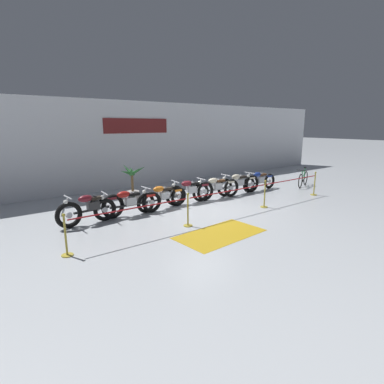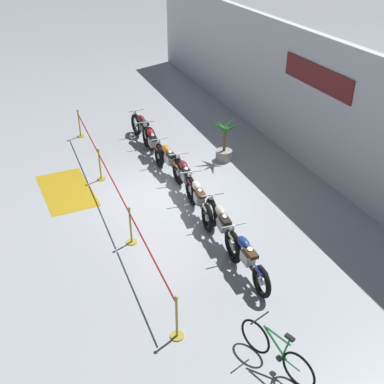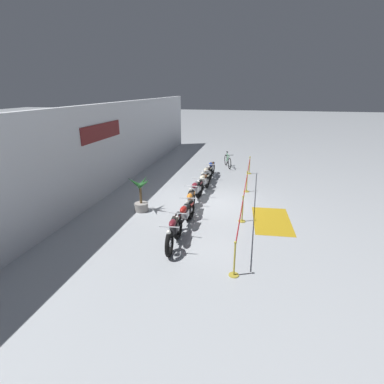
{
  "view_description": "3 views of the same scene",
  "coord_description": "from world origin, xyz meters",
  "px_view_note": "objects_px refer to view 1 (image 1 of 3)",
  "views": [
    {
      "loc": [
        -6.94,
        -8.58,
        3.07
      ],
      "look_at": [
        0.14,
        0.84,
        0.41
      ],
      "focal_mm": 28.0,
      "sensor_mm": 36.0,
      "label": 1
    },
    {
      "loc": [
        11.63,
        -3.66,
        7.26
      ],
      "look_at": [
        1.48,
        0.35,
        0.89
      ],
      "focal_mm": 45.0,
      "sensor_mm": 36.0,
      "label": 2
    },
    {
      "loc": [
        -12.39,
        -1.84,
        4.84
      ],
      "look_at": [
        -0.45,
        0.8,
        0.59
      ],
      "focal_mm": 28.0,
      "sensor_mm": 36.0,
      "label": 3
    }
  ],
  "objects_px": {
    "motorcycle_maroon_3": "(190,191)",
    "stanchion_far_left": "(195,202)",
    "stanchion_mid_left": "(188,215)",
    "stanchion_far_right": "(314,187)",
    "floor_banner": "(220,234)",
    "motorcycle_orange_2": "(163,197)",
    "stanchion_mid_right": "(264,198)",
    "motorcycle_red_1": "(129,203)",
    "motorcycle_blue_6": "(259,181)",
    "potted_palm_left_of_row": "(132,184)",
    "bicycle": "(303,179)",
    "motorcycle_cream_4": "(216,188)",
    "motorcycle_maroon_0": "(92,208)",
    "motorcycle_cream_5": "(239,184)"
  },
  "relations": [
    {
      "from": "motorcycle_maroon_3",
      "to": "stanchion_far_left",
      "type": "height_order",
      "value": "stanchion_far_left"
    },
    {
      "from": "motorcycle_maroon_3",
      "to": "stanchion_mid_left",
      "type": "relative_size",
      "value": 2.11
    },
    {
      "from": "stanchion_far_left",
      "to": "stanchion_far_right",
      "type": "xyz_separation_m",
      "value": [
        6.7,
        -0.0,
        -0.38
      ]
    },
    {
      "from": "motorcycle_maroon_3",
      "to": "stanchion_far_left",
      "type": "relative_size",
      "value": 0.21
    },
    {
      "from": "floor_banner",
      "to": "motorcycle_orange_2",
      "type": "bearing_deg",
      "value": 84.65
    },
    {
      "from": "stanchion_mid_right",
      "to": "motorcycle_red_1",
      "type": "bearing_deg",
      "value": 156.45
    },
    {
      "from": "motorcycle_blue_6",
      "to": "motorcycle_maroon_3",
      "type": "bearing_deg",
      "value": 179.22
    },
    {
      "from": "motorcycle_orange_2",
      "to": "potted_palm_left_of_row",
      "type": "bearing_deg",
      "value": 96.36
    },
    {
      "from": "motorcycle_blue_6",
      "to": "bicycle",
      "type": "bearing_deg",
      "value": -15.12
    },
    {
      "from": "motorcycle_blue_6",
      "to": "stanchion_far_left",
      "type": "xyz_separation_m",
      "value": [
        -5.5,
        -2.12,
        0.27
      ]
    },
    {
      "from": "stanchion_far_left",
      "to": "stanchion_mid_left",
      "type": "distance_m",
      "value": 0.46
    },
    {
      "from": "motorcycle_cream_4",
      "to": "bicycle",
      "type": "distance_m",
      "value": 5.35
    },
    {
      "from": "motorcycle_orange_2",
      "to": "stanchion_far_right",
      "type": "distance_m",
      "value": 6.91
    },
    {
      "from": "potted_palm_left_of_row",
      "to": "floor_banner",
      "type": "bearing_deg",
      "value": -88.26
    },
    {
      "from": "motorcycle_red_1",
      "to": "potted_palm_left_of_row",
      "type": "bearing_deg",
      "value": 61.25
    },
    {
      "from": "motorcycle_red_1",
      "to": "motorcycle_blue_6",
      "type": "bearing_deg",
      "value": 0.94
    },
    {
      "from": "motorcycle_orange_2",
      "to": "bicycle",
      "type": "relative_size",
      "value": 1.34
    },
    {
      "from": "stanchion_far_right",
      "to": "motorcycle_maroon_0",
      "type": "bearing_deg",
      "value": 167.39
    },
    {
      "from": "stanchion_far_right",
      "to": "motorcycle_cream_5",
      "type": "bearing_deg",
      "value": 140.11
    },
    {
      "from": "motorcycle_maroon_0",
      "to": "stanchion_mid_left",
      "type": "relative_size",
      "value": 2.16
    },
    {
      "from": "stanchion_mid_right",
      "to": "stanchion_far_right",
      "type": "distance_m",
      "value": 3.37
    },
    {
      "from": "motorcycle_maroon_3",
      "to": "bicycle",
      "type": "distance_m",
      "value": 6.64
    },
    {
      "from": "motorcycle_orange_2",
      "to": "floor_banner",
      "type": "xyz_separation_m",
      "value": [
        -0.07,
        -3.25,
        -0.46
      ]
    },
    {
      "from": "motorcycle_cream_5",
      "to": "motorcycle_cream_4",
      "type": "bearing_deg",
      "value": -177.06
    },
    {
      "from": "motorcycle_maroon_0",
      "to": "motorcycle_blue_6",
      "type": "bearing_deg",
      "value": 0.38
    },
    {
      "from": "potted_palm_left_of_row",
      "to": "floor_banner",
      "type": "relative_size",
      "value": 0.59
    },
    {
      "from": "bicycle",
      "to": "stanchion_far_right",
      "type": "relative_size",
      "value": 1.56
    },
    {
      "from": "motorcycle_maroon_3",
      "to": "stanchion_mid_left",
      "type": "distance_m",
      "value": 2.77
    },
    {
      "from": "motorcycle_red_1",
      "to": "potted_palm_left_of_row",
      "type": "xyz_separation_m",
      "value": [
        1.18,
        2.15,
        0.18
      ]
    },
    {
      "from": "motorcycle_cream_4",
      "to": "stanchion_far_left",
      "type": "distance_m",
      "value": 3.44
    },
    {
      "from": "motorcycle_orange_2",
      "to": "stanchion_mid_right",
      "type": "relative_size",
      "value": 2.09
    },
    {
      "from": "stanchion_mid_left",
      "to": "stanchion_far_right",
      "type": "xyz_separation_m",
      "value": [
        6.96,
        0.0,
        0.0
      ]
    },
    {
      "from": "motorcycle_maroon_0",
      "to": "stanchion_far_left",
      "type": "distance_m",
      "value": 3.28
    },
    {
      "from": "motorcycle_maroon_3",
      "to": "stanchion_mid_left",
      "type": "bearing_deg",
      "value": -128.16
    },
    {
      "from": "motorcycle_cream_5",
      "to": "stanchion_far_right",
      "type": "relative_size",
      "value": 2.26
    },
    {
      "from": "motorcycle_red_1",
      "to": "motorcycle_cream_5",
      "type": "distance_m",
      "value": 5.41
    },
    {
      "from": "motorcycle_cream_4",
      "to": "floor_banner",
      "type": "height_order",
      "value": "motorcycle_cream_4"
    },
    {
      "from": "potted_palm_left_of_row",
      "to": "stanchion_mid_left",
      "type": "relative_size",
      "value": 1.46
    },
    {
      "from": "motorcycle_orange_2",
      "to": "motorcycle_blue_6",
      "type": "bearing_deg",
      "value": 0.01
    },
    {
      "from": "motorcycle_maroon_0",
      "to": "floor_banner",
      "type": "height_order",
      "value": "motorcycle_maroon_0"
    },
    {
      "from": "motorcycle_red_1",
      "to": "stanchion_far_left",
      "type": "bearing_deg",
      "value": -57.5
    },
    {
      "from": "stanchion_far_left",
      "to": "stanchion_mid_right",
      "type": "distance_m",
      "value": 3.35
    },
    {
      "from": "motorcycle_maroon_3",
      "to": "motorcycle_cream_5",
      "type": "distance_m",
      "value": 2.69
    },
    {
      "from": "motorcycle_orange_2",
      "to": "motorcycle_red_1",
      "type": "bearing_deg",
      "value": -175.52
    },
    {
      "from": "motorcycle_orange_2",
      "to": "floor_banner",
      "type": "bearing_deg",
      "value": -91.17
    },
    {
      "from": "motorcycle_orange_2",
      "to": "bicycle",
      "type": "bearing_deg",
      "value": -4.95
    },
    {
      "from": "motorcycle_cream_4",
      "to": "motorcycle_maroon_3",
      "type": "bearing_deg",
      "value": 175.42
    },
    {
      "from": "motorcycle_cream_5",
      "to": "floor_banner",
      "type": "height_order",
      "value": "motorcycle_cream_5"
    },
    {
      "from": "bicycle",
      "to": "stanchion_far_right",
      "type": "height_order",
      "value": "stanchion_far_right"
    },
    {
      "from": "motorcycle_maroon_3",
      "to": "motorcycle_orange_2",
      "type": "bearing_deg",
      "value": -177.54
    }
  ]
}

